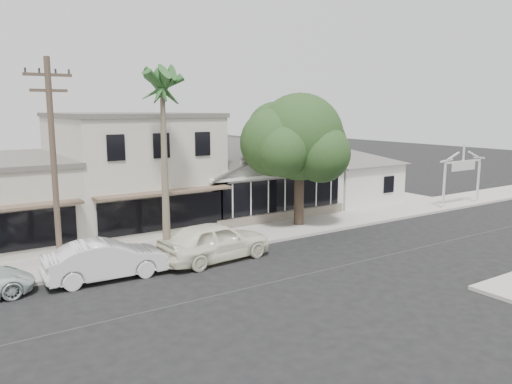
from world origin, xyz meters
TOP-DOWN VIEW (x-y plane):
  - ground at (0.00, 0.00)m, footprint 140.00×140.00m
  - sidewalk_north at (-8.00, 6.75)m, footprint 90.00×3.50m
  - corner_shop at (5.00, 12.47)m, footprint 10.40×8.60m
  - side_cottage at (13.20, 11.50)m, footprint 6.00×6.00m
  - arch_sign at (18.40, 5.30)m, footprint 4.12×0.12m
  - row_building_near at (-3.00, 13.50)m, footprint 8.00×10.00m
  - utility_pole at (-9.00, 5.20)m, footprint 1.80×0.24m
  - car_0 at (-2.41, 3.95)m, footprint 5.58×2.65m
  - car_1 at (-7.41, 4.19)m, footprint 5.05×1.97m
  - shade_tree at (4.94, 7.26)m, footprint 7.13×6.45m
  - palm_east at (-3.70, 6.50)m, footprint 3.56×3.56m

SIDE VIEW (x-z plane):
  - ground at x=0.00m, z-range 0.00..0.00m
  - sidewalk_north at x=-8.00m, z-range 0.00..0.15m
  - car_1 at x=-7.41m, z-range 0.00..1.64m
  - car_0 at x=-2.41m, z-range 0.00..1.84m
  - side_cottage at x=13.20m, z-range 0.00..3.00m
  - corner_shop at x=5.00m, z-range 0.07..5.17m
  - arch_sign at x=18.40m, z-range 1.18..5.13m
  - row_building_near at x=-3.00m, z-range 0.00..6.50m
  - utility_pole at x=-9.00m, z-range 0.29..9.29m
  - shade_tree at x=4.94m, z-range 1.25..9.17m
  - palm_east at x=-3.70m, z-range 3.36..12.68m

